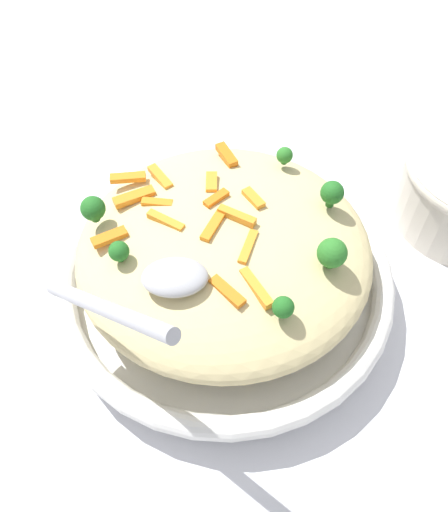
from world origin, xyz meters
TOP-DOWN VIEW (x-y plane):
  - ground_plane at (0.00, 0.00)m, footprint 2.40×2.40m
  - serving_bowl at (0.00, 0.00)m, footprint 0.34×0.34m
  - pasta_mound at (0.00, 0.00)m, footprint 0.28×0.27m
  - carrot_piece_0 at (0.01, 0.00)m, footprint 0.03×0.04m
  - carrot_piece_1 at (-0.02, 0.07)m, footprint 0.03×0.04m
  - carrot_piece_2 at (0.06, -0.03)m, footprint 0.03×0.01m
  - carrot_piece_3 at (0.01, -0.06)m, footprint 0.01×0.02m
  - carrot_piece_4 at (0.01, -0.03)m, footprint 0.03×0.02m
  - carrot_piece_5 at (-0.02, 0.02)m, footprint 0.02×0.04m
  - carrot_piece_6 at (0.00, 0.07)m, footprint 0.03×0.03m
  - carrot_piece_7 at (-0.03, -0.03)m, footprint 0.02×0.03m
  - carrot_piece_8 at (0.05, -0.01)m, footprint 0.04×0.03m
  - carrot_piece_9 at (-0.01, -0.01)m, footprint 0.04×0.03m
  - carrot_piece_10 at (-0.01, -0.10)m, footprint 0.02×0.03m
  - carrot_piece_11 at (0.08, -0.04)m, footprint 0.04×0.03m
  - carrot_piece_12 at (0.09, -0.07)m, footprint 0.04×0.01m
  - carrot_piece_13 at (0.06, -0.07)m, footprint 0.03×0.03m
  - carrot_piece_14 at (0.10, 0.01)m, footprint 0.03×0.02m
  - broccoli_floret_0 at (-0.10, -0.03)m, footprint 0.02×0.02m
  - broccoli_floret_1 at (0.09, 0.03)m, footprint 0.02×0.02m
  - broccoli_floret_2 at (-0.09, 0.04)m, footprint 0.03×0.03m
  - broccoli_floret_3 at (-0.04, 0.09)m, footprint 0.02×0.02m
  - broccoli_floret_4 at (0.12, -0.02)m, footprint 0.02×0.02m
  - broccoli_floret_5 at (-0.06, -0.09)m, footprint 0.02×0.02m
  - serving_spoon at (0.06, 0.08)m, footprint 0.13×0.13m

SIDE VIEW (x-z plane):
  - ground_plane at x=0.00m, z-range 0.00..0.00m
  - serving_bowl at x=0.00m, z-range 0.00..0.05m
  - pasta_mound at x=0.00m, z-range 0.04..0.11m
  - carrot_piece_14 at x=0.10m, z-range 0.10..0.11m
  - carrot_piece_2 at x=0.06m, z-range 0.10..0.11m
  - carrot_piece_12 at x=0.09m, z-range 0.10..0.11m
  - carrot_piece_13 at x=0.06m, z-range 0.10..0.11m
  - carrot_piece_11 at x=0.08m, z-range 0.10..0.11m
  - carrot_piece_10 at x=-0.01m, z-range 0.10..0.11m
  - carrot_piece_1 at x=-0.02m, z-range 0.10..0.11m
  - carrot_piece_6 at x=0.00m, z-range 0.11..0.11m
  - carrot_piece_3 at x=0.01m, z-range 0.11..0.11m
  - carrot_piece_8 at x=0.05m, z-range 0.11..0.11m
  - carrot_piece_5 at x=-0.02m, z-range 0.11..0.11m
  - carrot_piece_4 at x=0.01m, z-range 0.11..0.12m
  - carrot_piece_7 at x=-0.03m, z-range 0.11..0.12m
  - carrot_piece_0 at x=0.01m, z-range 0.11..0.12m
  - broccoli_floret_5 at x=-0.06m, z-range 0.11..0.12m
  - carrot_piece_9 at x=-0.01m, z-range 0.11..0.12m
  - broccoli_floret_1 at x=0.09m, z-range 0.11..0.13m
  - broccoli_floret_3 at x=-0.04m, z-range 0.11..0.13m
  - broccoli_floret_4 at x=0.12m, z-range 0.11..0.13m
  - broccoli_floret_0 at x=-0.10m, z-range 0.11..0.13m
  - broccoli_floret_2 at x=-0.09m, z-range 0.11..0.14m
  - serving_spoon at x=0.06m, z-range 0.08..0.18m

